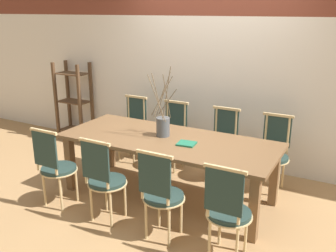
% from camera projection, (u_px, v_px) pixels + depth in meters
% --- Properties ---
extents(ground_plane, '(16.00, 16.00, 0.00)m').
position_uv_depth(ground_plane, '(168.00, 196.00, 4.44)').
color(ground_plane, '#A87F51').
extents(wall_rear, '(12.00, 0.06, 3.20)m').
position_uv_depth(wall_rear, '(214.00, 49.00, 5.05)').
color(wall_rear, silver).
rests_on(wall_rear, ground_plane).
extents(dining_table, '(2.47, 1.00, 0.72)m').
position_uv_depth(dining_table, '(168.00, 146.00, 4.25)').
color(dining_table, brown).
rests_on(dining_table, ground_plane).
extents(chair_near_leftend, '(0.41, 0.41, 0.93)m').
position_uv_depth(chair_near_leftend, '(55.00, 165.00, 4.08)').
color(chair_near_leftend, '#233833').
rests_on(chair_near_leftend, ground_plane).
extents(chair_near_left, '(0.41, 0.41, 0.93)m').
position_uv_depth(chair_near_left, '(104.00, 177.00, 3.78)').
color(chair_near_left, '#233833').
rests_on(chair_near_left, ground_plane).
extents(chair_near_center, '(0.41, 0.41, 0.93)m').
position_uv_depth(chair_near_center, '(161.00, 192.00, 3.47)').
color(chair_near_center, '#233833').
rests_on(chair_near_center, ground_plane).
extents(chair_near_right, '(0.41, 0.41, 0.93)m').
position_uv_depth(chair_near_right, '(228.00, 209.00, 3.18)').
color(chair_near_right, '#233833').
rests_on(chair_near_right, ground_plane).
extents(chair_far_leftend, '(0.41, 0.41, 0.93)m').
position_uv_depth(chair_far_leftend, '(132.00, 127.00, 5.40)').
color(chair_far_leftend, '#233833').
rests_on(chair_far_leftend, ground_plane).
extents(chair_far_left, '(0.41, 0.41, 0.93)m').
position_uv_depth(chair_far_left, '(172.00, 133.00, 5.11)').
color(chair_far_left, '#233833').
rests_on(chair_far_left, ground_plane).
extents(chair_far_center, '(0.41, 0.41, 0.93)m').
position_uv_depth(chair_far_center, '(222.00, 142.00, 4.78)').
color(chair_far_center, '#233833').
rests_on(chair_far_center, ground_plane).
extents(chair_far_right, '(0.41, 0.41, 0.93)m').
position_uv_depth(chair_far_right, '(273.00, 151.00, 4.48)').
color(chair_far_right, '#233833').
rests_on(chair_far_right, ground_plane).
extents(vase_centerpiece, '(0.29, 0.31, 0.80)m').
position_uv_depth(vase_centerpiece, '(163.00, 125.00, 4.28)').
color(vase_centerpiece, '#4C5156').
rests_on(vase_centerpiece, dining_table).
extents(book_stack, '(0.21, 0.19, 0.02)m').
position_uv_depth(book_stack, '(187.00, 144.00, 4.04)').
color(book_stack, '#1E6B4C').
rests_on(book_stack, dining_table).
extents(shelving_rack, '(0.56, 0.34, 1.30)m').
position_uv_depth(shelving_rack, '(74.00, 102.00, 6.21)').
color(shelving_rack, '#513823').
rests_on(shelving_rack, ground_plane).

